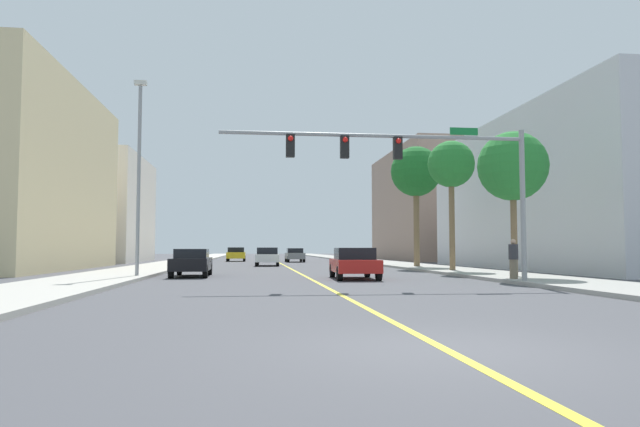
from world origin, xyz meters
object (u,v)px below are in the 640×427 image
(palm_near, at_px, (513,167))
(car_red, at_px, (354,263))
(palm_far, at_px, (416,173))
(car_yellow, at_px, (236,254))
(traffic_signal_mast, at_px, (418,163))
(car_gray, at_px, (295,255))
(pedestrian, at_px, (513,259))
(car_white, at_px, (267,256))
(street_lamp, at_px, (139,168))
(palm_mid, at_px, (451,166))
(car_black, at_px, (192,262))

(palm_near, height_order, car_red, palm_near)
(palm_far, distance_m, car_yellow, 26.73)
(traffic_signal_mast, height_order, car_gray, traffic_signal_mast)
(car_red, relative_size, pedestrian, 2.62)
(car_yellow, distance_m, car_white, 16.05)
(street_lamp, relative_size, palm_near, 1.39)
(palm_mid, distance_m, palm_far, 7.23)
(palm_mid, xyz_separation_m, car_white, (-10.08, 14.01, -5.35))
(palm_mid, height_order, car_yellow, palm_mid)
(car_black, bearing_deg, car_red, 156.77)
(palm_far, bearing_deg, car_gray, 110.63)
(car_white, bearing_deg, car_gray, 77.63)
(palm_mid, relative_size, palm_far, 0.88)
(car_black, relative_size, car_white, 0.99)
(palm_near, distance_m, palm_far, 14.51)
(palm_far, height_order, car_white, palm_far)
(car_black, distance_m, car_white, 17.23)
(palm_far, distance_m, car_white, 13.57)
(palm_far, bearing_deg, car_black, -145.23)
(car_black, bearing_deg, car_yellow, -92.86)
(palm_near, bearing_deg, car_white, 115.90)
(palm_far, distance_m, car_black, 18.40)
(traffic_signal_mast, height_order, pedestrian, traffic_signal_mast)
(pedestrian, bearing_deg, palm_mid, -88.04)
(car_black, bearing_deg, traffic_signal_mast, 138.70)
(street_lamp, height_order, car_red, street_lamp)
(car_yellow, bearing_deg, car_gray, -32.40)
(car_red, distance_m, pedestrian, 6.82)
(palm_near, xyz_separation_m, palm_mid, (-0.22, 7.21, 1.10))
(palm_mid, relative_size, car_gray, 1.70)
(car_gray, height_order, pedestrian, pedestrian)
(car_black, distance_m, car_red, 8.14)
(palm_near, relative_size, car_white, 1.42)
(traffic_signal_mast, xyz_separation_m, street_lamp, (-11.34, 5.96, 0.46))
(traffic_signal_mast, xyz_separation_m, palm_far, (5.20, 17.75, 2.07))
(car_black, height_order, car_white, car_white)
(street_lamp, distance_m, palm_mid, 17.12)
(traffic_signal_mast, distance_m, street_lamp, 12.82)
(palm_far, relative_size, car_red, 1.99)
(car_yellow, xyz_separation_m, pedestrian, (12.15, -39.03, 0.19))
(car_gray, distance_m, car_red, 31.83)
(car_gray, bearing_deg, car_yellow, 146.90)
(palm_far, bearing_deg, car_yellow, 119.96)
(palm_far, relative_size, car_white, 1.85)
(car_white, relative_size, pedestrian, 2.82)
(palm_mid, height_order, car_white, palm_mid)
(car_white, xyz_separation_m, car_red, (3.36, -19.85, -0.02))
(palm_far, xyz_separation_m, car_black, (-14.30, -9.93, -5.96))
(traffic_signal_mast, height_order, car_white, traffic_signal_mast)
(palm_far, xyz_separation_m, pedestrian, (-0.87, -16.44, -5.72))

